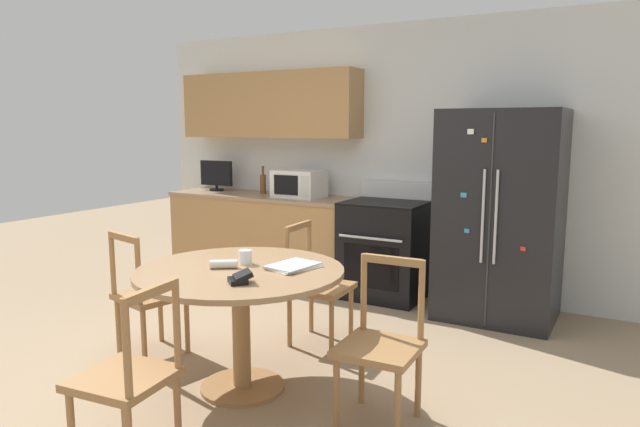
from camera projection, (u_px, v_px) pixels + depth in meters
name	position (u px, v px, depth m)	size (l,w,h in m)	color
ground_plane	(209.00, 381.00, 3.66)	(14.00, 14.00, 0.00)	#9E8466
back_wall	(348.00, 144.00, 5.83)	(5.20, 0.44, 2.60)	silver
kitchen_counter	(263.00, 236.00, 6.13)	(2.09, 0.64, 0.90)	#AD7F4C
refrigerator	(500.00, 215.00, 4.78)	(0.95, 0.80, 1.76)	black
oven_range	(385.00, 249.00, 5.42)	(0.75, 0.68, 1.08)	black
microwave	(299.00, 184.00, 5.82)	(0.48, 0.37, 0.28)	white
countertop_tv	(216.00, 174.00, 6.41)	(0.41, 0.16, 0.34)	black
counter_bottle	(263.00, 183.00, 6.12)	(0.06, 0.06, 0.30)	brown
dining_table	(240.00, 291.00, 3.47)	(1.27, 1.27, 0.77)	#997551
dining_chair_near	(129.00, 378.00, 2.71)	(0.46, 0.46, 0.90)	#9E7042
dining_chair_right	(381.00, 346.00, 3.11)	(0.43, 0.43, 0.90)	#9E7042
dining_chair_far	(317.00, 286.00, 4.26)	(0.44, 0.44, 0.90)	#9E7042
dining_chair_left	(148.00, 296.00, 4.02)	(0.50, 0.50, 0.90)	#9E7042
candle_glass	(245.00, 258.00, 3.56)	(0.08, 0.08, 0.09)	silver
folded_napkin	(224.00, 264.00, 3.45)	(0.17, 0.14, 0.05)	silver
wallet	(240.00, 278.00, 3.13)	(0.17, 0.17, 0.07)	black
mail_stack	(293.00, 266.00, 3.46)	(0.30, 0.35, 0.02)	white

